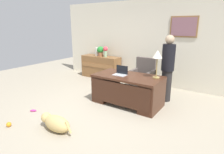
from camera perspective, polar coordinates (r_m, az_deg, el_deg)
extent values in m
plane|color=#9E937F|center=(4.49, -2.77, -10.02)|extent=(12.00, 12.00, 0.00)
cube|color=beige|center=(6.35, 11.42, 9.98)|extent=(7.00, 0.12, 2.70)
cube|color=olive|center=(5.93, 20.86, 14.02)|extent=(0.77, 0.03, 0.59)
cube|color=#875A66|center=(5.91, 20.81, 14.02)|extent=(0.69, 0.01, 0.51)
cube|color=#422316|center=(4.62, 4.84, 0.14)|extent=(1.66, 0.87, 0.05)
cube|color=#422316|center=(5.06, -1.69, -2.78)|extent=(0.36, 0.81, 0.69)
cube|color=#422316|center=(4.48, 12.04, -5.66)|extent=(0.36, 0.81, 0.69)
cube|color=#381E13|center=(4.39, 2.13, -5.25)|extent=(1.56, 0.04, 0.55)
cube|color=brown|center=(7.07, -3.38, 3.06)|extent=(1.50, 0.48, 0.81)
cube|color=brown|center=(6.86, -4.65, 3.47)|extent=(1.40, 0.02, 0.14)
cube|color=#564C47|center=(5.53, 9.08, -1.09)|extent=(0.60, 0.58, 0.18)
cylinder|color=black|center=(5.60, 8.98, -3.34)|extent=(0.10, 0.10, 0.28)
cylinder|color=black|center=(5.64, 8.93, -4.45)|extent=(0.52, 0.52, 0.05)
cube|color=#564C47|center=(5.65, 10.28, 3.05)|extent=(0.60, 0.12, 0.55)
cube|color=#564C47|center=(5.58, 6.75, 1.30)|extent=(0.08, 0.50, 0.22)
cube|color=#564C47|center=(5.38, 11.68, 0.52)|extent=(0.08, 0.50, 0.22)
cylinder|color=#262323|center=(5.10, 16.04, -2.51)|extent=(0.26, 0.26, 0.81)
cylinder|color=black|center=(4.93, 16.68, 5.66)|extent=(0.32, 0.32, 0.66)
sphere|color=tan|center=(4.88, 17.08, 10.77)|extent=(0.23, 0.23, 0.23)
ellipsoid|color=tan|center=(3.78, -16.30, -13.38)|extent=(0.61, 0.30, 0.30)
sphere|color=tan|center=(3.98, -19.24, -11.45)|extent=(0.20, 0.20, 0.20)
cylinder|color=tan|center=(3.56, -13.06, -14.65)|extent=(0.15, 0.04, 0.21)
cube|color=#B2B5BA|center=(4.63, 2.37, 0.63)|extent=(0.32, 0.22, 0.01)
cube|color=black|center=(4.69, 3.05, 2.23)|extent=(0.32, 0.01, 0.21)
cylinder|color=#9E8447|center=(4.51, 13.16, -0.13)|extent=(0.16, 0.16, 0.02)
cylinder|color=#9E8447|center=(4.45, 13.35, 2.77)|extent=(0.02, 0.02, 0.45)
cone|color=silver|center=(4.40, 13.60, 6.75)|extent=(0.22, 0.22, 0.18)
cylinder|color=#9AC298|center=(6.85, -1.99, 7.02)|extent=(0.11, 0.11, 0.21)
sphere|color=#E54250|center=(6.83, -2.00, 8.49)|extent=(0.17, 0.17, 0.17)
cylinder|color=silver|center=(7.08, -4.61, 7.66)|extent=(0.13, 0.13, 0.31)
cylinder|color=brown|center=(6.99, -3.51, 6.87)|extent=(0.18, 0.18, 0.14)
sphere|color=#278733|center=(6.97, -3.54, 8.25)|extent=(0.24, 0.24, 0.24)
sphere|color=orange|center=(4.32, -28.73, -12.46)|extent=(0.10, 0.10, 0.10)
ellipsoid|color=#D8338C|center=(4.77, -22.69, -9.33)|extent=(0.15, 0.12, 0.05)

